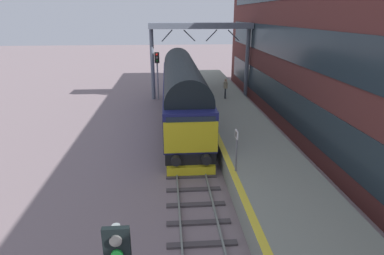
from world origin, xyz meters
TOP-DOWN VIEW (x-y plane):
  - ground_plane at (0.00, 0.00)m, footprint 140.00×140.00m
  - track_main at (0.00, 0.00)m, footprint 2.50×60.00m
  - station_platform at (3.60, 0.00)m, footprint 4.00×44.00m
  - station_building at (9.09, -0.91)m, footprint 4.67×42.51m
  - diesel_locomotive at (0.00, 4.61)m, footprint 2.74×17.83m
  - signal_post_mid at (-1.96, 11.46)m, footprint 0.44×0.22m
  - platform_number_sign at (1.87, -5.78)m, footprint 0.10×0.44m
  - waiting_passenger at (3.74, 7.41)m, footprint 0.38×0.51m
  - overhead_footbridge at (2.05, 11.65)m, footprint 9.30×2.00m

SIDE VIEW (x-z plane):
  - ground_plane at x=0.00m, z-range 0.00..0.00m
  - track_main at x=0.00m, z-range -0.02..0.13m
  - station_platform at x=3.60m, z-range 0.00..1.01m
  - waiting_passenger at x=3.74m, z-range 1.17..2.81m
  - platform_number_sign at x=1.87m, z-range 1.33..3.25m
  - diesel_locomotive at x=0.00m, z-range 0.14..4.82m
  - signal_post_mid at x=-1.96m, z-range 0.63..5.04m
  - station_building at x=9.09m, z-range 0.00..11.33m
  - overhead_footbridge at x=2.05m, z-range 2.69..9.62m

